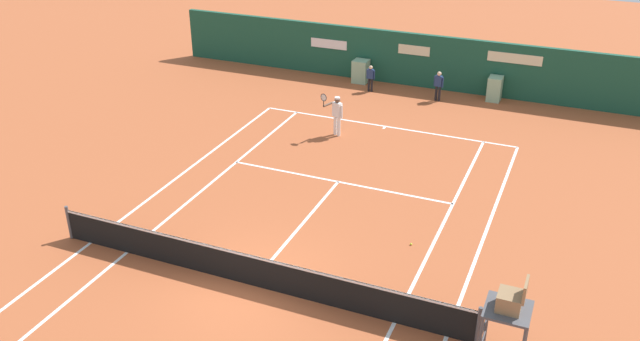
{
  "coord_description": "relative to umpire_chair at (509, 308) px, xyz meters",
  "views": [
    {
      "loc": [
        7.37,
        -12.77,
        10.79
      ],
      "look_at": [
        -0.3,
        5.49,
        0.8
      ],
      "focal_mm": 37.78,
      "sensor_mm": 36.0,
      "label": 1
    }
  ],
  "objects": [
    {
      "name": "umpire_chair",
      "position": [
        0.0,
        0.0,
        0.0
      ],
      "size": [
        1.0,
        1.0,
        2.34
      ],
      "rotation": [
        0.0,
        0.0,
        1.57
      ],
      "color": "#47474C",
      "rests_on": "ground_plane"
    },
    {
      "name": "tennis_ball_mid_court",
      "position": [
        -3.22,
        3.94,
        -1.53
      ],
      "size": [
        0.07,
        0.07,
        0.07
      ],
      "primitive_type": "sphere",
      "color": "#CCE033",
      "rests_on": "ground_plane"
    },
    {
      "name": "sponsor_back_wall",
      "position": [
        -6.63,
        17.38,
        -0.35
      ],
      "size": [
        25.0,
        1.02,
        2.51
      ],
      "color": "#194C38",
      "rests_on": "ground_plane"
    },
    {
      "name": "tennis_net",
      "position": [
        -6.63,
        0.42,
        -1.05
      ],
      "size": [
        12.1,
        0.1,
        1.07
      ],
      "color": "#4C4C51",
      "rests_on": "ground_plane"
    },
    {
      "name": "player_on_baseline",
      "position": [
        -8.16,
        10.5,
        -0.59
      ],
      "size": [
        0.8,
        0.66,
        1.84
      ],
      "rotation": [
        0.0,
        0.0,
        2.81
      ],
      "color": "white",
      "rests_on": "ground_plane"
    },
    {
      "name": "ground_plane",
      "position": [
        -6.63,
        0.99,
        -1.56
      ],
      "size": [
        80.0,
        80.0,
        0.01
      ],
      "color": "#A8512D"
    },
    {
      "name": "ball_kid_centre_post",
      "position": [
        -5.39,
        15.82,
        -0.78
      ],
      "size": [
        0.45,
        0.23,
        1.36
      ],
      "rotation": [
        0.0,
        0.0,
        2.96
      ],
      "color": "black",
      "rests_on": "ground_plane"
    },
    {
      "name": "ball_kid_left_post",
      "position": [
        -8.57,
        15.82,
        -0.85
      ],
      "size": [
        0.42,
        0.17,
        1.24
      ],
      "rotation": [
        0.0,
        0.0,
        3.13
      ],
      "color": "black",
      "rests_on": "ground_plane"
    }
  ]
}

